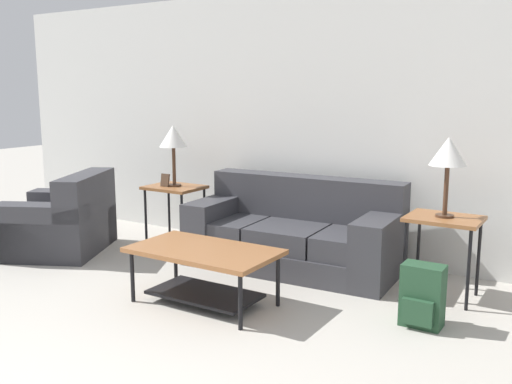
% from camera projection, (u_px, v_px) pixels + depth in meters
% --- Properties ---
extents(wall_back, '(8.67, 0.06, 2.60)m').
position_uv_depth(wall_back, '(334.00, 124.00, 5.52)').
color(wall_back, silver).
rests_on(wall_back, ground_plane).
extents(couch, '(1.96, 0.96, 0.82)m').
position_uv_depth(couch, '(295.00, 235.00, 5.28)').
color(couch, '#38383D').
rests_on(couch, ground_plane).
extents(armchair, '(1.24, 1.29, 0.80)m').
position_uv_depth(armchair, '(62.00, 224.00, 5.79)').
color(armchair, '#38383D').
rests_on(armchair, ground_plane).
extents(coffee_table, '(1.12, 0.64, 0.44)m').
position_uv_depth(coffee_table, '(204.00, 263.00, 4.35)').
color(coffee_table, '#935B33').
rests_on(coffee_table, ground_plane).
extents(side_table_left, '(0.56, 0.45, 0.65)m').
position_uv_depth(side_table_left, '(175.00, 193.00, 5.86)').
color(side_table_left, '#935B33').
rests_on(side_table_left, ground_plane).
extents(side_table_right, '(0.56, 0.45, 0.65)m').
position_uv_depth(side_table_right, '(444.00, 226.00, 4.45)').
color(side_table_right, '#935B33').
rests_on(side_table_right, ground_plane).
extents(table_lamp_left, '(0.28, 0.28, 0.62)m').
position_uv_depth(table_lamp_left, '(173.00, 138.00, 5.76)').
color(table_lamp_left, '#472D1E').
rests_on(table_lamp_left, side_table_left).
extents(table_lamp_right, '(0.28, 0.28, 0.62)m').
position_uv_depth(table_lamp_right, '(448.00, 154.00, 4.35)').
color(table_lamp_right, '#472D1E').
rests_on(table_lamp_right, side_table_right).
extents(backpack, '(0.28, 0.25, 0.44)m').
position_uv_depth(backpack, '(422.00, 297.00, 3.95)').
color(backpack, '#23472D').
rests_on(backpack, ground_plane).
extents(picture_frame, '(0.10, 0.04, 0.13)m').
position_uv_depth(picture_frame, '(165.00, 180.00, 5.82)').
color(picture_frame, '#4C3828').
rests_on(picture_frame, side_table_left).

